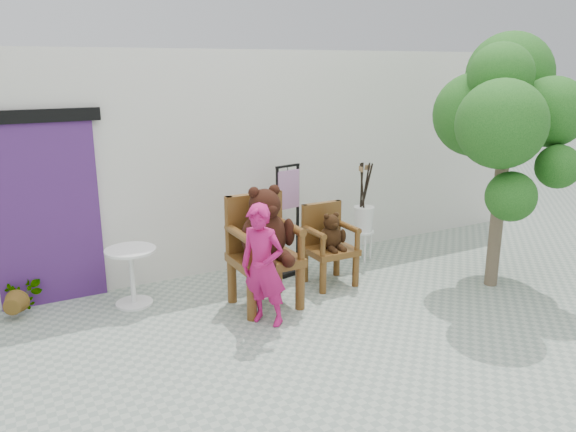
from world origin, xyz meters
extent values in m
plane|color=#95A08F|center=(0.00, 0.00, 0.00)|extent=(60.00, 60.00, 0.00)
cube|color=silver|center=(0.00, 3.10, 1.50)|extent=(9.00, 1.00, 3.00)
cube|color=#492163|center=(-3.00, 2.58, 1.10)|extent=(1.20, 0.08, 2.20)
cube|color=black|center=(-3.00, 2.54, 2.25)|extent=(1.40, 0.06, 0.15)
cylinder|color=#513011|center=(-1.11, 0.96, 0.26)|extent=(0.11, 0.11, 0.53)
cylinder|color=#513011|center=(-1.11, 1.52, 0.26)|extent=(0.11, 0.11, 0.53)
cylinder|color=#513011|center=(-0.48, 0.96, 0.26)|extent=(0.11, 0.11, 0.53)
cylinder|color=#513011|center=(-0.48, 1.52, 0.26)|extent=(0.11, 0.11, 0.53)
cube|color=#513011|center=(-0.79, 1.24, 0.58)|extent=(0.75, 0.69, 0.10)
cube|color=#513011|center=(-0.79, 1.54, 0.97)|extent=(0.72, 0.10, 0.69)
cylinder|color=#513011|center=(-1.12, 1.54, 0.97)|extent=(0.10, 0.10, 0.69)
cylinder|color=#513011|center=(-1.12, 0.96, 0.79)|extent=(0.09, 0.09, 0.31)
cylinder|color=#513011|center=(-1.12, 1.24, 0.94)|extent=(0.10, 0.66, 0.10)
cylinder|color=#513011|center=(-0.47, 1.54, 0.97)|extent=(0.10, 0.10, 0.69)
cylinder|color=#513011|center=(-0.47, 0.96, 0.79)|extent=(0.09, 0.09, 0.31)
cylinder|color=#513011|center=(-0.47, 1.24, 0.94)|extent=(0.10, 0.66, 0.10)
ellipsoid|color=black|center=(-0.79, 1.27, 0.87)|extent=(0.56, 0.47, 0.58)
sphere|color=black|center=(-0.79, 1.24, 1.25)|extent=(0.37, 0.37, 0.37)
ellipsoid|color=black|center=(-0.79, 1.09, 1.22)|extent=(0.17, 0.13, 0.13)
sphere|color=black|center=(-0.92, 1.25, 1.41)|extent=(0.13, 0.13, 0.13)
sphere|color=black|center=(-0.66, 1.25, 1.41)|extent=(0.13, 0.13, 0.13)
ellipsoid|color=black|center=(-1.06, 1.15, 0.91)|extent=(0.13, 0.19, 0.33)
ellipsoid|color=black|center=(-0.91, 1.02, 0.68)|extent=(0.16, 0.33, 0.16)
sphere|color=black|center=(-0.91, 0.89, 0.66)|extent=(0.16, 0.16, 0.16)
ellipsoid|color=black|center=(-0.53, 1.15, 0.91)|extent=(0.13, 0.19, 0.33)
ellipsoid|color=black|center=(-0.67, 1.02, 0.68)|extent=(0.16, 0.33, 0.16)
sphere|color=black|center=(-0.67, 0.89, 0.66)|extent=(0.16, 0.16, 0.16)
cylinder|color=#513011|center=(0.01, 1.23, 0.21)|extent=(0.09, 0.09, 0.42)
cylinder|color=#513011|center=(0.01, 1.68, 0.21)|extent=(0.09, 0.09, 0.42)
cylinder|color=#513011|center=(0.51, 1.23, 0.21)|extent=(0.09, 0.09, 0.42)
cylinder|color=#513011|center=(0.51, 1.68, 0.21)|extent=(0.09, 0.09, 0.42)
cube|color=#513011|center=(0.26, 1.45, 0.46)|extent=(0.60, 0.55, 0.08)
cube|color=#513011|center=(0.26, 1.69, 0.78)|extent=(0.57, 0.08, 0.55)
cylinder|color=#513011|center=(0.00, 1.69, 0.78)|extent=(0.08, 0.08, 0.55)
cylinder|color=#513011|center=(0.00, 1.23, 0.63)|extent=(0.07, 0.07, 0.25)
cylinder|color=#513011|center=(0.00, 1.45, 0.75)|extent=(0.08, 0.52, 0.08)
cylinder|color=#513011|center=(0.52, 1.69, 0.78)|extent=(0.08, 0.08, 0.55)
cylinder|color=#513011|center=(0.52, 1.23, 0.63)|extent=(0.07, 0.07, 0.25)
cylinder|color=#513011|center=(0.52, 1.45, 0.75)|extent=(0.08, 0.52, 0.08)
ellipsoid|color=black|center=(0.26, 1.46, 0.63)|extent=(0.31, 0.26, 0.32)
sphere|color=black|center=(0.26, 1.44, 0.85)|extent=(0.21, 0.21, 0.21)
ellipsoid|color=black|center=(0.26, 1.36, 0.83)|extent=(0.09, 0.07, 0.07)
sphere|color=black|center=(0.19, 1.45, 0.93)|extent=(0.07, 0.07, 0.07)
sphere|color=black|center=(0.33, 1.45, 0.93)|extent=(0.07, 0.07, 0.07)
ellipsoid|color=black|center=(0.11, 1.39, 0.66)|extent=(0.07, 0.10, 0.18)
ellipsoid|color=black|center=(0.19, 1.32, 0.53)|extent=(0.09, 0.18, 0.09)
sphere|color=black|center=(0.19, 1.25, 0.52)|extent=(0.09, 0.09, 0.09)
ellipsoid|color=black|center=(0.40, 1.39, 0.66)|extent=(0.07, 0.10, 0.18)
ellipsoid|color=black|center=(0.32, 1.32, 0.53)|extent=(0.09, 0.18, 0.09)
sphere|color=black|center=(0.32, 1.25, 0.52)|extent=(0.09, 0.09, 0.09)
imported|color=#B71661|center=(-1.06, 0.74, 0.71)|extent=(0.57, 0.62, 1.41)
cylinder|color=white|center=(-2.18, 2.02, 0.69)|extent=(0.60, 0.60, 0.03)
cylinder|color=white|center=(-2.18, 2.02, 0.35)|extent=(0.06, 0.06, 0.68)
cylinder|color=white|center=(-2.18, 2.02, 0.01)|extent=(0.44, 0.44, 0.03)
cube|color=black|center=(-0.20, 2.07, 0.75)|extent=(0.04, 0.04, 1.50)
cube|color=black|center=(0.15, 2.14, 0.75)|extent=(0.04, 0.04, 1.50)
cube|color=black|center=(-0.03, 2.10, 1.50)|extent=(0.40, 0.11, 0.03)
cube|color=black|center=(-0.03, 2.10, 0.03)|extent=(0.51, 0.43, 0.06)
cube|color=#AF78AB|center=(-0.02, 2.09, 1.18)|extent=(0.36, 0.11, 0.52)
cylinder|color=black|center=(-0.03, 2.10, 1.47)|extent=(0.01, 0.01, 0.08)
cylinder|color=white|center=(1.18, 2.00, 0.44)|extent=(0.32, 0.32, 0.03)
cylinder|color=white|center=(1.26, 2.09, 0.22)|extent=(0.03, 0.03, 0.44)
cylinder|color=white|center=(1.09, 2.09, 0.22)|extent=(0.03, 0.03, 0.44)
cylinder|color=white|center=(1.09, 1.92, 0.22)|extent=(0.03, 0.03, 0.44)
cylinder|color=white|center=(1.26, 1.92, 0.22)|extent=(0.03, 0.03, 0.44)
cylinder|color=black|center=(1.15, 2.04, 1.05)|extent=(0.08, 0.07, 0.80)
cylinder|color=olive|center=(1.13, 2.06, 1.38)|extent=(0.04, 0.04, 0.07)
cylinder|color=black|center=(1.22, 2.04, 1.05)|extent=(0.14, 0.15, 0.79)
cylinder|color=olive|center=(1.27, 2.08, 1.38)|extent=(0.05, 0.05, 0.08)
cylinder|color=black|center=(1.21, 2.04, 1.05)|extent=(0.11, 0.09, 0.80)
cylinder|color=olive|center=(1.23, 2.07, 1.38)|extent=(0.04, 0.04, 0.08)
cylinder|color=black|center=(1.22, 2.03, 1.05)|extent=(0.10, 0.17, 0.79)
cylinder|color=olive|center=(1.28, 2.05, 1.38)|extent=(0.04, 0.05, 0.08)
cylinder|color=black|center=(1.14, 2.03, 1.05)|extent=(0.06, 0.09, 0.80)
cylinder|color=olive|center=(1.11, 2.04, 1.38)|extent=(0.04, 0.04, 0.07)
cylinder|color=black|center=(1.13, 1.99, 1.05)|extent=(0.05, 0.13, 0.80)
cylinder|color=olive|center=(1.09, 1.98, 1.38)|extent=(0.04, 0.04, 0.08)
cylinder|color=#4C3E2E|center=(2.11, 0.42, 1.45)|extent=(0.17, 0.17, 2.90)
sphere|color=#123F11|center=(1.97, 0.80, 2.20)|extent=(1.06, 1.06, 1.06)
sphere|color=#123F11|center=(2.60, 0.93, 2.06)|extent=(1.02, 1.02, 1.02)
sphere|color=#123F11|center=(1.56, 0.02, 2.17)|extent=(1.01, 1.01, 1.01)
sphere|color=#123F11|center=(2.65, 0.91, 2.67)|extent=(1.13, 1.13, 1.13)
sphere|color=#123F11|center=(2.70, 0.59, 2.22)|extent=(0.75, 0.75, 0.75)
sphere|color=#123F11|center=(1.91, 0.41, 2.69)|extent=(0.77, 0.77, 0.77)
sphere|color=#123F11|center=(2.47, 0.08, 2.26)|extent=(0.84, 0.84, 0.84)
sphere|color=#123F11|center=(1.70, -0.10, 1.35)|extent=(0.58, 0.58, 0.58)
sphere|color=#123F11|center=(2.32, -0.20, 1.66)|extent=(0.52, 0.52, 0.52)
imported|color=#123F11|center=(-3.40, 2.35, 0.23)|extent=(0.52, 0.49, 0.47)
camera|label=1|loc=(-3.53, -4.39, 2.82)|focal=35.00mm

